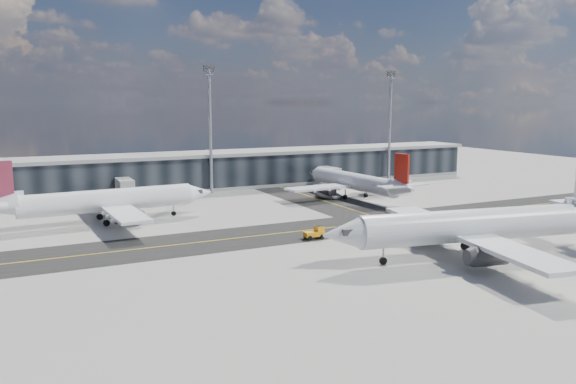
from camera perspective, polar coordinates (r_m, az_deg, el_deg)
name	(u,v)px	position (r m, az deg, el deg)	size (l,w,h in m)	color
ground	(309,237)	(87.91, 2.17, -4.54)	(300.00, 300.00, 0.00)	gray
taxiway_lanes	(300,221)	(98.96, 1.23, -2.99)	(180.00, 63.00, 0.03)	black
terminal_concourse	(202,172)	(137.36, -8.69, 2.03)	(152.00, 19.80, 8.80)	black
floodlight_masts	(210,125)	(129.84, -7.91, 6.75)	(102.50, 0.70, 28.90)	gray
airliner_af	(104,201)	(102.25, -18.16, -0.87)	(39.08, 33.30, 11.58)	white
airliner_redtail	(355,182)	(123.12, 6.81, 1.04)	(31.48, 36.93, 10.94)	white
airliner_near	(478,225)	(79.88, 18.71, -3.24)	(44.00, 37.70, 13.06)	silver
baggage_tug	(316,232)	(86.43, 2.83, -4.12)	(3.16, 1.69, 1.95)	orange
service_van	(328,194)	(122.98, 4.10, -0.24)	(2.78, 6.04, 1.68)	white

